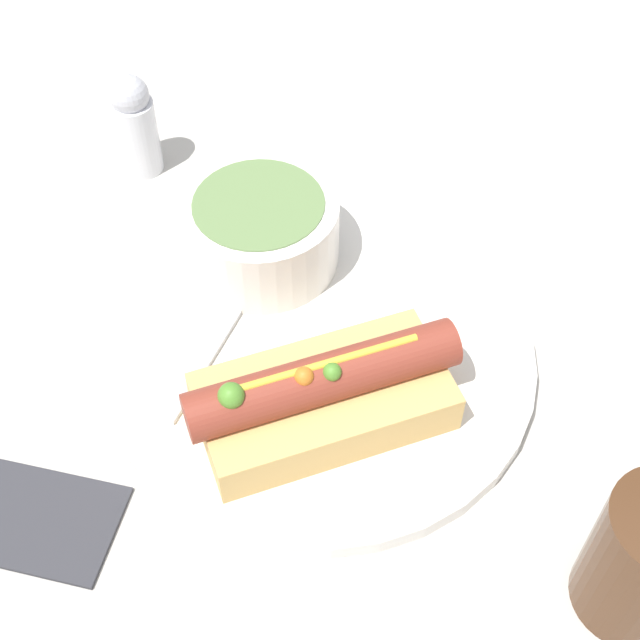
# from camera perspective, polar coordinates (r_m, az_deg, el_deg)

# --- Properties ---
(ground_plane) EXTENTS (4.00, 4.00, 0.00)m
(ground_plane) POSITION_cam_1_polar(r_m,az_deg,el_deg) (0.59, 0.00, -2.58)
(ground_plane) COLOR #BCB7AD
(dinner_plate) EXTENTS (0.28, 0.28, 0.01)m
(dinner_plate) POSITION_cam_1_polar(r_m,az_deg,el_deg) (0.59, 0.00, -2.22)
(dinner_plate) COLOR white
(dinner_plate) RESTS_ON ground_plane
(hot_dog) EXTENTS (0.17, 0.14, 0.06)m
(hot_dog) POSITION_cam_1_polar(r_m,az_deg,el_deg) (0.53, 0.18, -4.78)
(hot_dog) COLOR #DBAD60
(hot_dog) RESTS_ON dinner_plate
(soup_bowl) EXTENTS (0.11, 0.11, 0.05)m
(soup_bowl) POSITION_cam_1_polar(r_m,az_deg,el_deg) (0.62, -3.85, 5.85)
(soup_bowl) COLOR silver
(soup_bowl) RESTS_ON dinner_plate
(spoon) EXTENTS (0.05, 0.16, 0.01)m
(spoon) POSITION_cam_1_polar(r_m,az_deg,el_deg) (0.61, -4.32, 2.30)
(spoon) COLOR #B7B7BC
(spoon) RESTS_ON dinner_plate
(napkin) EXTENTS (0.12, 0.07, 0.01)m
(napkin) POSITION_cam_1_polar(r_m,az_deg,el_deg) (0.56, -18.70, -11.72)
(napkin) COLOR #333338
(napkin) RESTS_ON ground_plane
(salt_shaker) EXTENTS (0.03, 0.03, 0.09)m
(salt_shaker) POSITION_cam_1_polar(r_m,az_deg,el_deg) (0.71, -11.77, 12.13)
(salt_shaker) COLOR silver
(salt_shaker) RESTS_ON ground_plane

